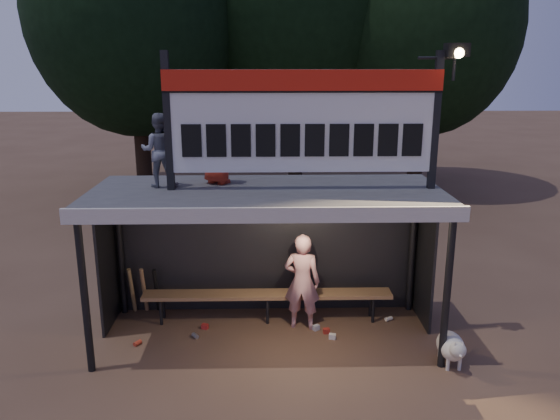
# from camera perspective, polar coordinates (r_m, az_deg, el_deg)

# --- Properties ---
(ground) EXTENTS (80.00, 80.00, 0.00)m
(ground) POSITION_cam_1_polar(r_m,az_deg,el_deg) (8.59, -1.31, -13.05)
(ground) COLOR #4F3627
(ground) RESTS_ON ground
(player) EXTENTS (0.62, 0.47, 1.54)m
(player) POSITION_cam_1_polar(r_m,az_deg,el_deg) (8.55, 2.32, -7.48)
(player) COLOR white
(player) RESTS_ON ground
(child_a) EXTENTS (0.53, 0.43, 1.06)m
(child_a) POSITION_cam_1_polar(r_m,az_deg,el_deg) (8.01, -12.52, 6.11)
(child_a) COLOR slate
(child_a) RESTS_ON dugout_shelter
(child_b) EXTENTS (0.62, 0.58, 1.07)m
(child_b) POSITION_cam_1_polar(r_m,az_deg,el_deg) (8.09, -6.60, 6.49)
(child_b) COLOR #B52D1B
(child_b) RESTS_ON dugout_shelter
(dugout_shelter) EXTENTS (5.10, 2.08, 2.32)m
(dugout_shelter) POSITION_cam_1_polar(r_m,az_deg,el_deg) (8.12, -1.39, -0.66)
(dugout_shelter) COLOR #404042
(dugout_shelter) RESTS_ON ground
(scoreboard_assembly) EXTENTS (4.10, 0.27, 1.99)m
(scoreboard_assembly) POSITION_cam_1_polar(r_m,az_deg,el_deg) (7.61, 2.80, 9.60)
(scoreboard_assembly) COLOR black
(scoreboard_assembly) RESTS_ON dugout_shelter
(bench) EXTENTS (4.00, 0.35, 0.48)m
(bench) POSITION_cam_1_polar(r_m,az_deg,el_deg) (8.89, -1.33, -8.91)
(bench) COLOR #986E47
(bench) RESTS_ON ground
(tree_left) EXTENTS (6.46, 6.46, 9.27)m
(tree_left) POSITION_cam_1_polar(r_m,az_deg,el_deg) (18.08, -15.02, 19.30)
(tree_left) COLOR black
(tree_left) RESTS_ON ground
(tree_right) EXTENTS (6.08, 6.08, 8.72)m
(tree_right) POSITION_cam_1_polar(r_m,az_deg,el_deg) (18.78, 14.82, 18.14)
(tree_right) COLOR #322016
(tree_right) RESTS_ON ground
(dog) EXTENTS (0.36, 0.81, 0.49)m
(dog) POSITION_cam_1_polar(r_m,az_deg,el_deg) (8.10, 17.48, -13.45)
(dog) COLOR silver
(dog) RESTS_ON ground
(bats) EXTENTS (0.48, 0.33, 0.84)m
(bats) POSITION_cam_1_polar(r_m,az_deg,el_deg) (9.37, -14.01, -8.12)
(bats) COLOR olive
(bats) RESTS_ON ground
(litter) EXTENTS (4.03, 0.83, 0.08)m
(litter) POSITION_cam_1_polar(r_m,az_deg,el_deg) (8.66, -0.63, -12.53)
(litter) COLOR red
(litter) RESTS_ON ground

